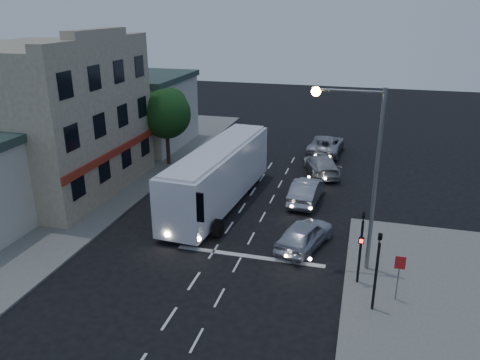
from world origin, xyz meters
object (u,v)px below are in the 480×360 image
(traffic_signal_main, at_px, (361,239))
(tour_bus, at_px, (219,174))
(car_sedan_c, at_px, (326,145))
(regulatory_sign, at_px, (399,271))
(car_suv, at_px, (305,234))
(street_tree, at_px, (166,112))
(car_sedan_b, at_px, (321,165))
(traffic_signal_side, at_px, (377,262))
(streetlight, at_px, (363,161))
(car_sedan_a, at_px, (306,191))

(traffic_signal_main, bearing_deg, tour_bus, 141.10)
(car_sedan_c, height_order, regulatory_sign, regulatory_sign)
(car_suv, height_order, traffic_signal_main, traffic_signal_main)
(car_sedan_c, bearing_deg, regulatory_sign, 107.00)
(car_suv, distance_m, regulatory_sign, 6.21)
(car_sedan_c, relative_size, traffic_signal_main, 1.44)
(street_tree, bearing_deg, car_sedan_b, 4.84)
(tour_bus, distance_m, car_sedan_b, 9.92)
(car_sedan_c, distance_m, street_tree, 14.48)
(traffic_signal_side, height_order, streetlight, streetlight)
(car_sedan_c, height_order, streetlight, streetlight)
(car_sedan_b, distance_m, car_sedan_c, 5.60)
(tour_bus, relative_size, car_sedan_a, 2.72)
(car_suv, xyz_separation_m, streetlight, (2.69, -1.60, 4.96))
(car_sedan_a, xyz_separation_m, car_sedan_b, (0.36, 5.93, -0.04))
(traffic_signal_main, bearing_deg, car_sedan_a, 111.50)
(car_suv, relative_size, car_sedan_b, 0.87)
(tour_bus, distance_m, car_sedan_c, 14.69)
(tour_bus, relative_size, street_tree, 2.12)
(tour_bus, relative_size, traffic_signal_side, 3.21)
(street_tree, bearing_deg, traffic_signal_main, -42.03)
(car_sedan_a, relative_size, street_tree, 0.78)
(tour_bus, distance_m, street_tree, 9.74)
(traffic_signal_main, distance_m, streetlight, 3.61)
(traffic_signal_side, xyz_separation_m, regulatory_sign, (1.00, 0.96, -0.82))
(car_sedan_b, height_order, regulatory_sign, regulatory_sign)
(car_suv, bearing_deg, car_sedan_c, -70.81)
(car_suv, bearing_deg, car_sedan_a, -65.84)
(traffic_signal_side, bearing_deg, streetlight, 105.70)
(tour_bus, height_order, traffic_signal_side, traffic_signal_side)
(car_sedan_b, height_order, streetlight, streetlight)
(traffic_signal_main, distance_m, traffic_signal_side, 2.10)
(tour_bus, distance_m, traffic_signal_side, 13.70)
(tour_bus, relative_size, regulatory_sign, 5.98)
(regulatory_sign, bearing_deg, street_tree, 138.92)
(car_sedan_c, xyz_separation_m, regulatory_sign, (5.18, -21.91, 0.78))
(car_sedan_a, bearing_deg, regulatory_sign, 121.58)
(traffic_signal_main, xyz_separation_m, traffic_signal_side, (0.70, -1.98, 0.00))
(traffic_signal_main, relative_size, street_tree, 0.66)
(tour_bus, height_order, car_suv, tour_bus)
(car_sedan_a, bearing_deg, traffic_signal_main, 115.65)
(car_suv, bearing_deg, car_sedan_b, -70.74)
(car_suv, height_order, car_sedan_b, car_suv)
(tour_bus, relative_size, traffic_signal_main, 3.21)
(car_sedan_a, relative_size, car_sedan_b, 0.92)
(tour_bus, bearing_deg, car_suv, -30.86)
(streetlight, relative_size, street_tree, 1.45)
(car_suv, distance_m, car_sedan_b, 12.29)
(car_sedan_a, bearing_deg, street_tree, -17.76)
(tour_bus, bearing_deg, regulatory_sign, -33.45)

